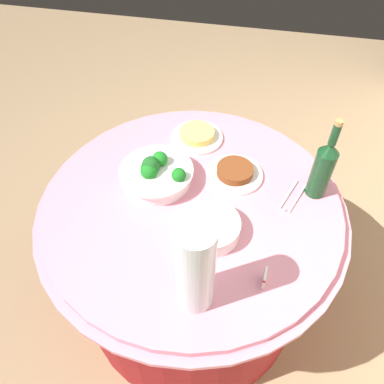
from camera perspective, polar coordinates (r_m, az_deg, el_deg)
name	(u,v)px	position (r m, az deg, el deg)	size (l,w,h in m)	color
ground_plane	(192,294)	(2.04, 0.00, -14.85)	(6.00, 6.00, 0.00)	#9E7F5B
buffet_table	(192,254)	(1.72, 0.00, -9.21)	(1.16, 1.16, 0.74)	maroon
broccoli_bowl	(157,173)	(1.47, -5.27, 2.75)	(0.28, 0.28, 0.12)	white
plate_stack	(209,227)	(1.31, 2.60, -5.24)	(0.21, 0.21, 0.06)	white
wine_bottle	(323,168)	(1.43, 18.82, 3.42)	(0.07, 0.07, 0.34)	#143F1F
decorative_fruit_vase	(195,272)	(1.08, 0.48, -11.76)	(0.11, 0.11, 0.34)	silver
serving_tongs	(293,197)	(1.48, 14.64, -0.76)	(0.16, 0.10, 0.01)	silver
food_plate_stir_fry	(235,172)	(1.51, 6.33, 2.89)	(0.22, 0.22, 0.04)	white
food_plate_noodles	(197,135)	(1.66, 0.75, 8.36)	(0.22, 0.22, 0.04)	white
label_placard_front	(265,277)	(1.23, 10.69, -12.27)	(0.05, 0.01, 0.05)	white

